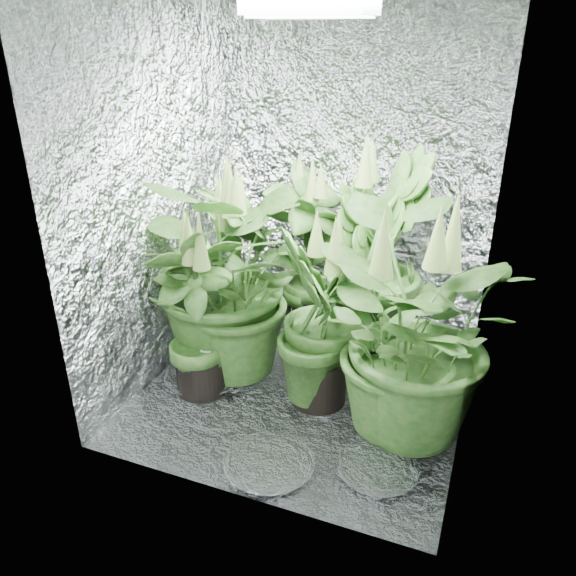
{
  "coord_description": "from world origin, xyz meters",
  "views": [
    {
      "loc": [
        0.82,
        -2.34,
        1.74
      ],
      "look_at": [
        -0.1,
        0.0,
        0.58
      ],
      "focal_mm": 35.0,
      "sensor_mm": 36.0,
      "label": 1
    }
  ],
  "objects_px": {
    "plant_c": "(378,262)",
    "plant_e": "(408,336)",
    "plant_d": "(237,272)",
    "plant_f": "(197,313)",
    "grow_lamp": "(311,5)",
    "circulation_fan": "(428,378)",
    "plant_b": "(307,253)",
    "plant_g": "(320,321)",
    "plant_a": "(230,276)"
  },
  "relations": [
    {
      "from": "plant_e",
      "to": "plant_b",
      "type": "bearing_deg",
      "value": 132.62
    },
    {
      "from": "plant_b",
      "to": "plant_g",
      "type": "relative_size",
      "value": 1.1
    },
    {
      "from": "grow_lamp",
      "to": "circulation_fan",
      "type": "bearing_deg",
      "value": 11.73
    },
    {
      "from": "plant_a",
      "to": "plant_e",
      "type": "height_order",
      "value": "plant_a"
    },
    {
      "from": "plant_e",
      "to": "plant_g",
      "type": "height_order",
      "value": "plant_e"
    },
    {
      "from": "grow_lamp",
      "to": "plant_d",
      "type": "distance_m",
      "value": 1.47
    },
    {
      "from": "plant_d",
      "to": "plant_g",
      "type": "relative_size",
      "value": 1.05
    },
    {
      "from": "plant_a",
      "to": "plant_f",
      "type": "height_order",
      "value": "plant_a"
    },
    {
      "from": "plant_c",
      "to": "circulation_fan",
      "type": "relative_size",
      "value": 3.83
    },
    {
      "from": "plant_a",
      "to": "plant_f",
      "type": "relative_size",
      "value": 1.29
    },
    {
      "from": "plant_b",
      "to": "plant_g",
      "type": "distance_m",
      "value": 0.77
    },
    {
      "from": "plant_d",
      "to": "plant_f",
      "type": "height_order",
      "value": "plant_d"
    },
    {
      "from": "plant_a",
      "to": "plant_b",
      "type": "relative_size",
      "value": 1.16
    },
    {
      "from": "plant_b",
      "to": "plant_c",
      "type": "relative_size",
      "value": 0.88
    },
    {
      "from": "plant_a",
      "to": "plant_g",
      "type": "height_order",
      "value": "plant_a"
    },
    {
      "from": "plant_a",
      "to": "plant_b",
      "type": "xyz_separation_m",
      "value": [
        0.21,
        0.6,
        -0.06
      ]
    },
    {
      "from": "plant_c",
      "to": "plant_g",
      "type": "xyz_separation_m",
      "value": [
        -0.15,
        -0.52,
        -0.14
      ]
    },
    {
      "from": "plant_c",
      "to": "plant_f",
      "type": "xyz_separation_m",
      "value": [
        -0.75,
        -0.66,
        -0.14
      ]
    },
    {
      "from": "plant_a",
      "to": "plant_f",
      "type": "xyz_separation_m",
      "value": [
        -0.07,
        -0.24,
        -0.12
      ]
    },
    {
      "from": "plant_b",
      "to": "plant_d",
      "type": "height_order",
      "value": "plant_b"
    },
    {
      "from": "grow_lamp",
      "to": "circulation_fan",
      "type": "relative_size",
      "value": 1.51
    },
    {
      "from": "plant_c",
      "to": "plant_d",
      "type": "distance_m",
      "value": 0.8
    },
    {
      "from": "plant_c",
      "to": "plant_e",
      "type": "bearing_deg",
      "value": -65.94
    },
    {
      "from": "grow_lamp",
      "to": "plant_f",
      "type": "bearing_deg",
      "value": -158.43
    },
    {
      "from": "plant_a",
      "to": "circulation_fan",
      "type": "xyz_separation_m",
      "value": [
        1.05,
        0.09,
        -0.43
      ]
    },
    {
      "from": "plant_d",
      "to": "circulation_fan",
      "type": "relative_size",
      "value": 3.19
    },
    {
      "from": "grow_lamp",
      "to": "plant_c",
      "type": "relative_size",
      "value": 0.4
    },
    {
      "from": "plant_e",
      "to": "plant_a",
      "type": "bearing_deg",
      "value": 167.26
    },
    {
      "from": "plant_c",
      "to": "plant_d",
      "type": "xyz_separation_m",
      "value": [
        -0.77,
        -0.18,
        -0.11
      ]
    },
    {
      "from": "grow_lamp",
      "to": "plant_b",
      "type": "height_order",
      "value": "grow_lamp"
    },
    {
      "from": "grow_lamp",
      "to": "circulation_fan",
      "type": "xyz_separation_m",
      "value": [
        0.62,
        0.13,
        -1.69
      ]
    },
    {
      "from": "plant_g",
      "to": "plant_b",
      "type": "bearing_deg",
      "value": 114.23
    },
    {
      "from": "grow_lamp",
      "to": "plant_e",
      "type": "xyz_separation_m",
      "value": [
        0.54,
        -0.18,
        -1.29
      ]
    },
    {
      "from": "plant_a",
      "to": "plant_d",
      "type": "bearing_deg",
      "value": 108.6
    },
    {
      "from": "plant_b",
      "to": "circulation_fan",
      "type": "xyz_separation_m",
      "value": [
        0.84,
        -0.51,
        -0.38
      ]
    },
    {
      "from": "plant_d",
      "to": "plant_g",
      "type": "distance_m",
      "value": 0.7
    },
    {
      "from": "plant_c",
      "to": "plant_d",
      "type": "relative_size",
      "value": 1.2
    },
    {
      "from": "plant_g",
      "to": "circulation_fan",
      "type": "bearing_deg",
      "value": 19.58
    },
    {
      "from": "plant_c",
      "to": "plant_f",
      "type": "bearing_deg",
      "value": -138.61
    },
    {
      "from": "plant_a",
      "to": "plant_b",
      "type": "height_order",
      "value": "plant_a"
    },
    {
      "from": "grow_lamp",
      "to": "plant_a",
      "type": "relative_size",
      "value": 0.39
    },
    {
      "from": "plant_d",
      "to": "plant_f",
      "type": "distance_m",
      "value": 0.48
    },
    {
      "from": "plant_b",
      "to": "plant_e",
      "type": "relative_size",
      "value": 0.98
    },
    {
      "from": "grow_lamp",
      "to": "plant_b",
      "type": "relative_size",
      "value": 0.45
    },
    {
      "from": "plant_g",
      "to": "plant_a",
      "type": "bearing_deg",
      "value": 169.93
    },
    {
      "from": "grow_lamp",
      "to": "plant_g",
      "type": "xyz_separation_m",
      "value": [
        0.09,
        -0.06,
        -1.37
      ]
    },
    {
      "from": "circulation_fan",
      "to": "plant_d",
      "type": "bearing_deg",
      "value": 154.5
    },
    {
      "from": "plant_a",
      "to": "plant_d",
      "type": "distance_m",
      "value": 0.28
    },
    {
      "from": "plant_c",
      "to": "plant_e",
      "type": "height_order",
      "value": "plant_c"
    },
    {
      "from": "plant_g",
      "to": "plant_c",
      "type": "bearing_deg",
      "value": 73.46
    }
  ]
}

